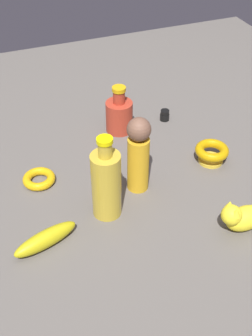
# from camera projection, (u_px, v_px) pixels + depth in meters

# --- Properties ---
(ground) EXTENTS (2.00, 2.00, 0.00)m
(ground) POSITION_uv_depth(u_px,v_px,m) (126.00, 183.00, 1.25)
(ground) COLOR #5B5651
(banana) EXTENTS (0.09, 0.17, 0.04)m
(banana) POSITION_uv_depth(u_px,v_px,m) (46.00, 239.00, 1.06)
(banana) COLOR gold
(banana) RESTS_ON ground
(bottle_short) EXTENTS (0.09, 0.09, 0.16)m
(bottle_short) POSITION_uv_depth(u_px,v_px,m) (119.00, 114.00, 1.42)
(bottle_short) COLOR #AD3522
(bottle_short) RESTS_ON ground
(person_figure_adult) EXTENTS (0.08, 0.08, 0.23)m
(person_figure_adult) POSITION_uv_depth(u_px,v_px,m) (138.00, 154.00, 1.16)
(person_figure_adult) COLOR gold
(person_figure_adult) RESTS_ON ground
(bangle) EXTENTS (0.09, 0.09, 0.02)m
(bangle) POSITION_uv_depth(u_px,v_px,m) (39.00, 179.00, 1.24)
(bangle) COLOR gold
(bangle) RESTS_ON ground
(cat_figurine) EXTENTS (0.06, 0.14, 0.09)m
(cat_figurine) POSITION_uv_depth(u_px,v_px,m) (242.00, 217.00, 1.09)
(cat_figurine) COLOR yellow
(cat_figurine) RESTS_ON ground
(bowl) EXTENTS (0.10, 0.10, 0.05)m
(bowl) POSITION_uv_depth(u_px,v_px,m) (212.00, 152.00, 1.30)
(bowl) COLOR yellow
(bowl) RESTS_ON ground
(nail_polish_jar) EXTENTS (0.03, 0.03, 0.04)m
(nail_polish_jar) POSITION_uv_depth(u_px,v_px,m) (165.00, 115.00, 1.49)
(nail_polish_jar) COLOR black
(nail_polish_jar) RESTS_ON ground
(bottle_tall) EXTENTS (0.08, 0.08, 0.24)m
(bottle_tall) POSITION_uv_depth(u_px,v_px,m) (106.00, 183.00, 1.09)
(bottle_tall) COLOR gold
(bottle_tall) RESTS_ON ground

